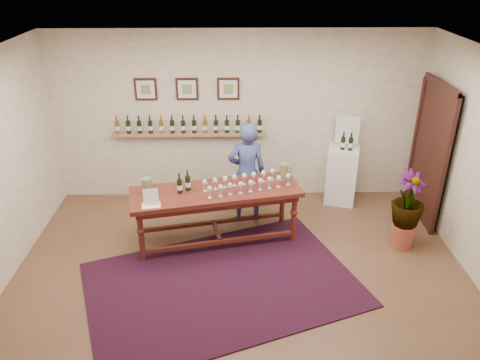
{
  "coord_description": "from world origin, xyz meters",
  "views": [
    {
      "loc": [
        -0.11,
        -4.77,
        3.85
      ],
      "look_at": [
        0.0,
        0.8,
        1.1
      ],
      "focal_mm": 35.0,
      "sensor_mm": 36.0,
      "label": 1
    }
  ],
  "objects_px": {
    "tasting_table": "(216,198)",
    "potted_plant": "(407,211)",
    "person": "(247,173)",
    "display_pedestal": "(341,175)"
  },
  "relations": [
    {
      "from": "tasting_table",
      "to": "display_pedestal",
      "type": "relative_size",
      "value": 2.57
    },
    {
      "from": "display_pedestal",
      "to": "tasting_table",
      "type": "bearing_deg",
      "value": -149.93
    },
    {
      "from": "tasting_table",
      "to": "display_pedestal",
      "type": "xyz_separation_m",
      "value": [
        2.05,
        1.19,
        -0.23
      ]
    },
    {
      "from": "display_pedestal",
      "to": "potted_plant",
      "type": "bearing_deg",
      "value": -66.55
    },
    {
      "from": "tasting_table",
      "to": "person",
      "type": "relative_size",
      "value": 1.54
    },
    {
      "from": "tasting_table",
      "to": "potted_plant",
      "type": "height_order",
      "value": "potted_plant"
    },
    {
      "from": "potted_plant",
      "to": "display_pedestal",
      "type": "bearing_deg",
      "value": 113.45
    },
    {
      "from": "tasting_table",
      "to": "display_pedestal",
      "type": "height_order",
      "value": "display_pedestal"
    },
    {
      "from": "tasting_table",
      "to": "person",
      "type": "bearing_deg",
      "value": 42.17
    },
    {
      "from": "person",
      "to": "tasting_table",
      "type": "bearing_deg",
      "value": 47.58
    }
  ]
}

